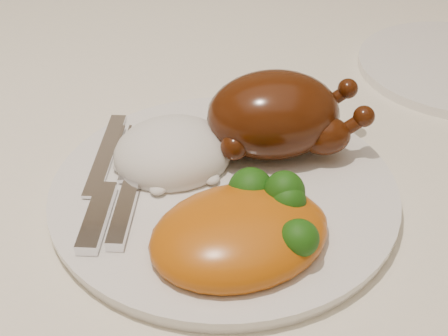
{
  "coord_description": "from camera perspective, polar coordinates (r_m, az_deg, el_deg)",
  "views": [
    {
      "loc": [
        0.09,
        -0.51,
        1.12
      ],
      "look_at": [
        0.12,
        -0.08,
        0.8
      ],
      "focal_mm": 50.0,
      "sensor_mm": 36.0,
      "label": 1
    }
  ],
  "objects": [
    {
      "name": "dinner_plate",
      "position": [
        0.55,
        0.0,
        -2.2
      ],
      "size": [
        0.3,
        0.3,
        0.01
      ],
      "primitive_type": "cylinder",
      "rotation": [
        0.0,
        0.0,
        0.0
      ],
      "color": "white",
      "rests_on": "tablecloth"
    },
    {
      "name": "roast_chicken",
      "position": [
        0.58,
        4.9,
        4.91
      ],
      "size": [
        0.15,
        0.1,
        0.08
      ],
      "rotation": [
        0.0,
        0.0,
        0.05
      ],
      "color": "#4D1D08",
      "rests_on": "dinner_plate"
    },
    {
      "name": "mac_and_cheese",
      "position": [
        0.49,
        2.45,
        -5.55
      ],
      "size": [
        0.17,
        0.15,
        0.06
      ],
      "rotation": [
        0.0,
        0.0,
        0.33
      ],
      "color": "#D2580D",
      "rests_on": "dinner_plate"
    },
    {
      "name": "rice_mound",
      "position": [
        0.57,
        -4.7,
        1.35
      ],
      "size": [
        0.13,
        0.12,
        0.06
      ],
      "rotation": [
        0.0,
        0.0,
        0.24
      ],
      "color": "white",
      "rests_on": "dinner_plate"
    },
    {
      "name": "dining_table",
      "position": [
        0.69,
        -10.63,
        -5.29
      ],
      "size": [
        1.6,
        0.9,
        0.76
      ],
      "color": "brown",
      "rests_on": "floor"
    },
    {
      "name": "tablecloth",
      "position": [
        0.64,
        -11.36,
        -0.45
      ],
      "size": [
        1.73,
        1.03,
        0.18
      ],
      "color": "#EFE8CE",
      "rests_on": "dining_table"
    },
    {
      "name": "cutlery",
      "position": [
        0.54,
        -10.18,
        -2.21
      ],
      "size": [
        0.05,
        0.2,
        0.01
      ],
      "rotation": [
        0.0,
        0.0,
        -0.13
      ],
      "color": "silver",
      "rests_on": "dinner_plate"
    }
  ]
}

